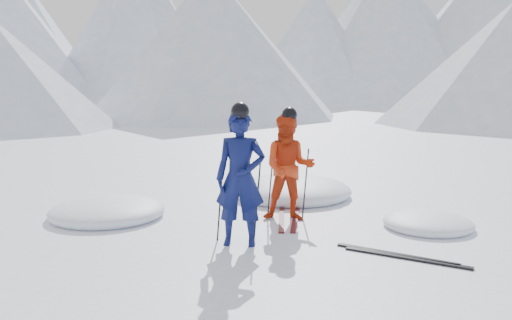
{
  "coord_description": "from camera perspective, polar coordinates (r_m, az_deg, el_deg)",
  "views": [
    {
      "loc": [
        -1.63,
        -8.11,
        2.4
      ],
      "look_at": [
        -1.53,
        0.5,
        1.1
      ],
      "focal_mm": 38.0,
      "sensor_mm": 36.0,
      "label": 1
    }
  ],
  "objects": [
    {
      "name": "ground",
      "position": [
        8.62,
        10.38,
        -7.73
      ],
      "size": [
        160.0,
        160.0,
        0.0
      ],
      "primitive_type": "plane",
      "color": "white",
      "rests_on": "ground"
    },
    {
      "name": "mountain_range",
      "position": [
        44.25,
        9.17,
        14.06
      ],
      "size": [
        106.15,
        62.94,
        15.53
      ],
      "color": "#B2BCD1",
      "rests_on": "ground"
    },
    {
      "name": "skier_blue",
      "position": [
        7.77,
        -1.65,
        -1.95
      ],
      "size": [
        0.76,
        0.54,
        1.96
      ],
      "primitive_type": "imported",
      "rotation": [
        0.0,
        0.0,
        -0.1
      ],
      "color": "#0B1245",
      "rests_on": "ground"
    },
    {
      "name": "skier_red",
      "position": [
        9.17,
        3.49,
        -0.79
      ],
      "size": [
        0.95,
        0.77,
        1.82
      ],
      "primitive_type": "imported",
      "rotation": [
        0.0,
        0.0,
        -0.1
      ],
      "color": "red",
      "rests_on": "ground"
    },
    {
      "name": "pole_blue_left",
      "position": [
        7.99,
        -3.78,
        -4.06
      ],
      "size": [
        0.13,
        0.09,
        1.3
      ],
      "primitive_type": "cylinder",
      "rotation": [
        0.05,
        0.08,
        0.0
      ],
      "color": "black",
      "rests_on": "ground"
    },
    {
      "name": "pole_blue_right",
      "position": [
        8.08,
        0.16,
        -3.9
      ],
      "size": [
        0.13,
        0.08,
        1.3
      ],
      "primitive_type": "cylinder",
      "rotation": [
        -0.04,
        0.08,
        0.0
      ],
      "color": "black",
      "rests_on": "ground"
    },
    {
      "name": "pole_red_left",
      "position": [
        9.45,
        1.55,
        -2.36
      ],
      "size": [
        0.12,
        0.1,
        1.21
      ],
      "primitive_type": "cylinder",
      "rotation": [
        0.06,
        0.08,
        0.0
      ],
      "color": "black",
      "rests_on": "ground"
    },
    {
      "name": "pole_red_right",
      "position": [
        9.39,
        5.24,
        -2.46
      ],
      "size": [
        0.12,
        0.09,
        1.21
      ],
      "primitive_type": "cylinder",
      "rotation": [
        -0.05,
        0.08,
        0.0
      ],
      "color": "black",
      "rests_on": "ground"
    },
    {
      "name": "ski_worn_left",
      "position": [
        9.35,
        2.7,
        -6.21
      ],
      "size": [
        0.2,
        1.7,
        0.03
      ],
      "primitive_type": "cube",
      "rotation": [
        0.0,
        0.0,
        -0.06
      ],
      "color": "black",
      "rests_on": "ground"
    },
    {
      "name": "ski_worn_right",
      "position": [
        9.36,
        4.18,
        -6.2
      ],
      "size": [
        0.31,
        1.7,
        0.03
      ],
      "primitive_type": "cube",
      "rotation": [
        0.0,
        0.0,
        -0.13
      ],
      "color": "black",
      "rests_on": "ground"
    },
    {
      "name": "ski_loose_a",
      "position": [
        7.76,
        14.52,
        -9.59
      ],
      "size": [
        1.48,
        1.0,
        0.03
      ],
      "primitive_type": "cube",
      "rotation": [
        0.0,
        0.0,
        1.0
      ],
      "color": "black",
      "rests_on": "ground"
    },
    {
      "name": "ski_loose_b",
      "position": [
        7.65,
        15.55,
        -9.9
      ],
      "size": [
        1.51,
        0.95,
        0.03
      ],
      "primitive_type": "cube",
      "rotation": [
        0.0,
        0.0,
        1.03
      ],
      "color": "black",
      "rests_on": "ground"
    },
    {
      "name": "snow_lumps",
      "position": [
        10.26,
        0.85,
        -4.96
      ],
      "size": [
        8.34,
        5.71,
        0.54
      ],
      "color": "white",
      "rests_on": "ground"
    }
  ]
}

